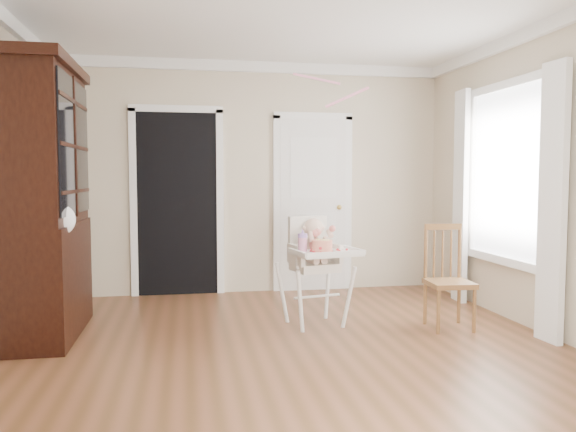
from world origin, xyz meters
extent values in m
plane|color=brown|center=(0.00, 0.00, 0.00)|extent=(5.00, 5.00, 0.00)
plane|color=beige|center=(0.00, 2.50, 1.35)|extent=(4.50, 0.00, 4.50)
plane|color=beige|center=(2.25, 0.00, 1.35)|extent=(0.00, 5.00, 5.00)
cube|color=black|center=(-0.90, 2.48, 1.05)|extent=(0.90, 0.03, 2.10)
cube|color=white|center=(-1.39, 2.48, 1.05)|extent=(0.08, 0.05, 2.18)
cube|color=white|center=(-0.41, 2.48, 1.05)|extent=(0.08, 0.05, 2.18)
cube|color=white|center=(-0.90, 2.48, 2.14)|extent=(1.06, 0.05, 0.08)
cube|color=white|center=(0.70, 2.48, 1.02)|extent=(0.80, 0.05, 2.05)
cube|color=white|center=(0.26, 2.48, 1.02)|extent=(0.08, 0.05, 2.13)
cube|color=white|center=(1.14, 2.48, 1.02)|extent=(0.08, 0.05, 2.13)
sphere|color=gold|center=(1.02, 2.44, 1.00)|extent=(0.06, 0.06, 0.06)
cube|color=white|center=(2.23, 0.80, 1.40)|extent=(0.02, 1.20, 1.60)
cube|color=white|center=(2.21, 0.80, 2.24)|extent=(0.06, 1.36, 0.08)
cube|color=white|center=(2.15, 0.02, 1.15)|extent=(0.08, 0.28, 2.30)
cube|color=white|center=(2.15, 1.58, 1.15)|extent=(0.08, 0.28, 2.30)
cylinder|color=white|center=(0.17, 0.62, 0.27)|extent=(0.11, 0.14, 0.59)
cylinder|color=white|center=(0.63, 0.71, 0.27)|extent=(0.14, 0.11, 0.59)
cylinder|color=white|center=(0.08, 1.04, 0.27)|extent=(0.14, 0.11, 0.59)
cylinder|color=white|center=(0.54, 1.14, 0.27)|extent=(0.11, 0.14, 0.59)
cylinder|color=white|center=(0.37, 0.83, 0.28)|extent=(0.45, 0.11, 0.02)
cube|color=white|center=(0.36, 0.88, 0.54)|extent=(0.44, 0.42, 0.08)
cube|color=white|center=(0.17, 0.84, 0.66)|extent=(0.11, 0.34, 0.18)
cube|color=white|center=(0.54, 0.91, 0.66)|extent=(0.11, 0.34, 0.18)
cube|color=white|center=(0.32, 1.04, 0.78)|extent=(0.38, 0.13, 0.43)
cube|color=white|center=(0.40, 0.64, 0.70)|extent=(0.62, 0.50, 0.03)
cube|color=white|center=(0.44, 0.46, 0.72)|extent=(0.55, 0.14, 0.04)
ellipsoid|color=beige|center=(0.35, 0.90, 0.69)|extent=(0.24, 0.21, 0.26)
sphere|color=beige|center=(0.35, 0.90, 0.90)|extent=(0.21, 0.21, 0.18)
sphere|color=red|center=(0.36, 0.85, 0.74)|extent=(0.13, 0.13, 0.13)
sphere|color=red|center=(0.34, 0.82, 0.86)|extent=(0.07, 0.07, 0.07)
sphere|color=red|center=(0.52, 0.86, 0.89)|extent=(0.06, 0.06, 0.06)
cylinder|color=silver|center=(0.37, 0.64, 0.71)|extent=(0.23, 0.23, 0.01)
cylinder|color=red|center=(0.37, 0.64, 0.77)|extent=(0.18, 0.18, 0.10)
cylinder|color=#F2E08C|center=(0.39, 0.62, 0.81)|extent=(0.08, 0.08, 0.02)
cylinder|color=pink|center=(0.20, 0.70, 0.77)|extent=(0.08, 0.08, 0.12)
cylinder|color=#946CBD|center=(0.20, 0.70, 0.85)|extent=(0.08, 0.08, 0.03)
cone|color=#946CBD|center=(0.20, 0.70, 0.89)|extent=(0.03, 0.03, 0.04)
cube|color=black|center=(-1.99, 0.95, 0.49)|extent=(0.54, 1.30, 0.97)
cube|color=black|center=(-1.99, 0.95, 1.62)|extent=(0.50, 1.30, 1.30)
cube|color=black|center=(-1.73, 0.63, 1.62)|extent=(0.02, 0.56, 1.13)
cube|color=black|center=(-1.73, 1.28, 1.62)|extent=(0.02, 0.56, 1.13)
cube|color=black|center=(-1.99, 0.95, 2.29)|extent=(0.58, 1.38, 0.09)
ellipsoid|color=white|center=(-1.77, 0.58, 1.03)|extent=(0.22, 0.17, 0.24)
cube|color=brown|center=(1.52, 0.55, 0.41)|extent=(0.41, 0.41, 0.05)
cylinder|color=brown|center=(1.35, 0.39, 0.20)|extent=(0.03, 0.03, 0.41)
cylinder|color=brown|center=(1.67, 0.37, 0.20)|extent=(0.03, 0.03, 0.41)
cylinder|color=brown|center=(1.37, 0.72, 0.20)|extent=(0.03, 0.03, 0.41)
cylinder|color=brown|center=(1.70, 0.70, 0.20)|extent=(0.03, 0.03, 0.41)
cylinder|color=brown|center=(1.37, 0.73, 0.67)|extent=(0.03, 0.03, 0.53)
cylinder|color=brown|center=(1.70, 0.71, 0.67)|extent=(0.03, 0.03, 0.53)
cube|color=brown|center=(1.53, 0.72, 0.91)|extent=(0.35, 0.06, 0.05)
camera|label=1|loc=(-0.80, -4.10, 1.37)|focal=35.00mm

